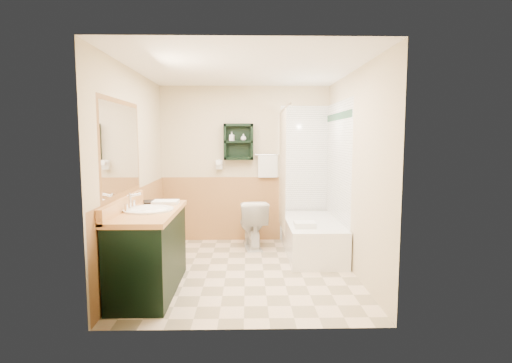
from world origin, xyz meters
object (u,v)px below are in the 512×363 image
Objects in this scene: wall_shelf at (239,142)px; vanity_book at (143,193)px; hair_dryer at (219,165)px; toilet at (252,224)px; soap_bottle_b at (243,138)px; vanity at (149,251)px; soap_bottle_a at (232,139)px; bathtub at (312,238)px.

wall_shelf is 1.98m from vanity_book.
wall_shelf is 0.46m from hair_dryer.
toilet is (0.20, -0.35, -1.20)m from wall_shelf.
soap_bottle_b reaches higher than toilet.
wall_shelf reaches higher than hair_dryer.
soap_bottle_a is at bearing 68.56° from vanity.
soap_bottle_a is (0.79, 2.02, 1.17)m from vanity.
vanity is at bearing -106.21° from hair_dryer.
vanity is 2.46m from soap_bottle_a.
soap_bottle_a reaches higher than vanity.
hair_dryer is at bearing 73.79° from vanity.
soap_bottle_b is at bearing 142.38° from bathtub.
wall_shelf is 0.40× the size of vanity.
toilet is 1.87m from vanity_book.
bathtub is 1.82m from soap_bottle_b.
bathtub is at bearing 146.99° from toilet.
vanity is 1.91× the size of toilet.
toilet is 1.31m from soap_bottle_b.
vanity is 0.91× the size of bathtub.
soap_bottle_b is at bearing 0.00° from soap_bottle_a.
toilet is (1.10, 1.68, -0.08)m from vanity.
hair_dryer is 0.16× the size of bathtub.
toilet is (0.50, -0.37, -0.85)m from hair_dryer.
soap_bottle_b is at bearing 64.32° from vanity.
vanity is 2.00m from toilet.
soap_bottle_a is at bearing 42.01° from vanity_book.
wall_shelf reaches higher than bathtub.
bathtub is at bearing -35.73° from wall_shelf.
vanity is 12.69× the size of soap_bottle_b.
vanity is at bearing 49.24° from toilet.
vanity reaches higher than bathtub.
wall_shelf is 5.13× the size of soap_bottle_b.
toilet is at bearing 27.61° from vanity_book.
wall_shelf is 2.48m from vanity.
bathtub is 2.36m from vanity_book.
bathtub is 14.00× the size of soap_bottle_b.
wall_shelf is 2.29× the size of hair_dryer.
vanity_book is 2.20× the size of soap_bottle_b.
vanity_book is at bearing 110.07° from vanity.
soap_bottle_a is at bearing 147.01° from bathtub.
bathtub is 10.88× the size of soap_bottle_a.
soap_bottle_a is (-1.13, 0.73, 1.36)m from bathtub.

